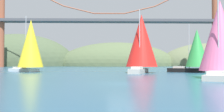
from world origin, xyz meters
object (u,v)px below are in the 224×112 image
object	(u,v)px
sailboat_red_spinnaker	(141,42)
sailboat_orange_sail	(222,53)
sailboat_green_sail	(196,50)
sailboat_pink_spinnaker	(220,37)
sailboat_yellow_sail	(30,45)

from	to	relation	value
sailboat_red_spinnaker	sailboat_orange_sail	distance (m)	40.29
sailboat_green_sail	sailboat_red_spinnaker	world-z (taller)	sailboat_red_spinnaker
sailboat_green_sail	sailboat_pink_spinnaker	bearing A→B (deg)	-101.67
sailboat_red_spinnaker	sailboat_orange_sail	world-z (taller)	sailboat_red_spinnaker
sailboat_orange_sail	sailboat_green_sail	bearing A→B (deg)	-122.42
sailboat_pink_spinnaker	sailboat_green_sail	world-z (taller)	sailboat_pink_spinnaker
sailboat_yellow_sail	sailboat_red_spinnaker	xyz separation A→B (m)	(21.24, -5.07, 0.21)
sailboat_yellow_sail	sailboat_orange_sail	distance (m)	54.68
sailboat_green_sail	sailboat_yellow_sail	bearing A→B (deg)	173.12
sailboat_yellow_sail	sailboat_orange_sail	world-z (taller)	sailboat_yellow_sail
sailboat_yellow_sail	sailboat_green_sail	world-z (taller)	sailboat_yellow_sail
sailboat_yellow_sail	sailboat_green_sail	distance (m)	31.73
sailboat_pink_spinnaker	sailboat_green_sail	bearing A→B (deg)	78.33
sailboat_yellow_sail	sailboat_green_sail	bearing A→B (deg)	-6.88
sailboat_orange_sail	sailboat_red_spinnaker	bearing A→B (deg)	-133.83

